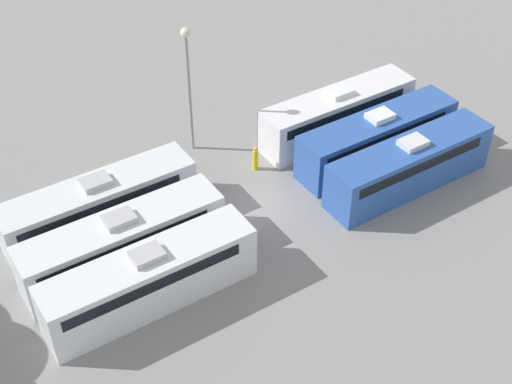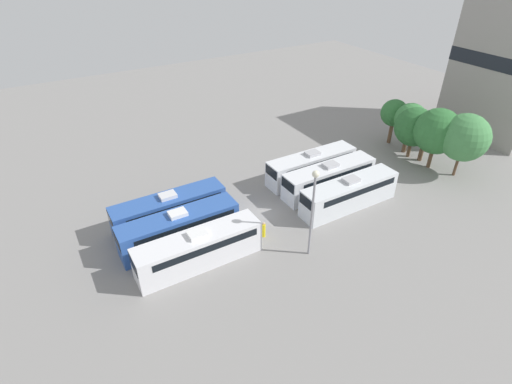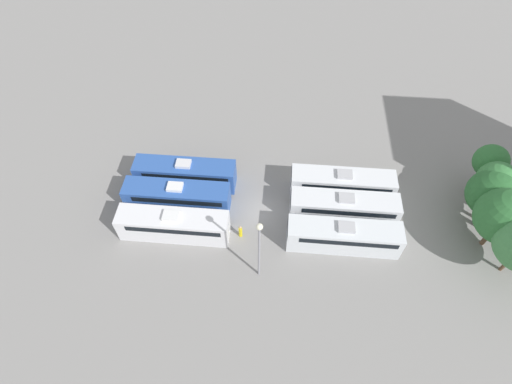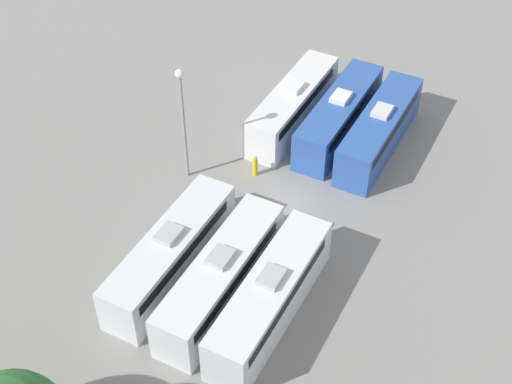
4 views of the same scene
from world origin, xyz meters
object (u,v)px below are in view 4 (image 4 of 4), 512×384
bus_0 (379,129)px  bus_1 (339,115)px  bus_2 (293,104)px  bus_4 (221,276)px  bus_3 (270,296)px  bus_5 (171,253)px  light_pole (182,107)px  worker_person (255,166)px

bus_0 → bus_1: bearing=-4.2°
bus_2 → bus_4: (-3.62, 17.22, 0.00)m
bus_3 → bus_0: bearing=-90.1°
bus_5 → light_pole: 9.90m
bus_0 → bus_3: 17.33m
bus_0 → light_pole: light_pole is taller
bus_3 → light_pole: size_ratio=1.29×
bus_5 → worker_person: bus_5 is taller
bus_1 → bus_2: (3.59, 0.37, 0.00)m
bus_4 → light_pole: 11.89m
bus_4 → worker_person: size_ratio=6.69×
bus_0 → light_pole: (10.66, 9.03, 4.08)m
bus_0 → worker_person: size_ratio=6.69×
bus_3 → bus_4: bearing=0.5°
bus_3 → worker_person: (6.47, -10.52, -0.92)m
bus_5 → light_pole: (3.93, -8.13, 4.08)m
bus_1 → bus_5: 17.74m
bus_5 → worker_person: bearing=-91.3°
bus_4 → light_pole: light_pole is taller
bus_2 → worker_person: 6.75m
worker_person → bus_4: bearing=107.4°
bus_4 → light_pole: bearing=-48.2°
bus_2 → bus_1: bearing=-174.1°
bus_2 → bus_5: size_ratio=1.00×
bus_5 → bus_4: bearing=176.8°
bus_1 → bus_3: same height
bus_1 → light_pole: size_ratio=1.29×
bus_2 → bus_4: size_ratio=1.00×
bus_3 → worker_person: size_ratio=6.69×
bus_4 → bus_5: bearing=-3.2°
bus_5 → bus_3: bearing=178.5°
bus_0 → bus_2: (6.83, 0.13, 0.00)m
bus_2 → bus_0: bearing=-178.9°
bus_2 → bus_3: bearing=111.5°
bus_0 → bus_1: size_ratio=1.00×
bus_3 → bus_5: bearing=-1.5°
bus_1 → light_pole: (7.42, 9.27, 4.08)m
bus_0 → bus_1: same height
bus_0 → light_pole: size_ratio=1.29×
bus_1 → bus_3: (-3.20, 17.57, 0.00)m
bus_0 → bus_5: 18.43m
bus_0 → bus_4: 17.65m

